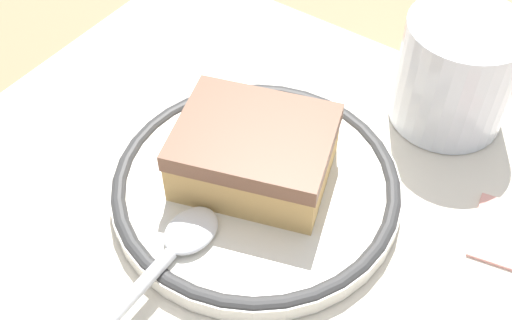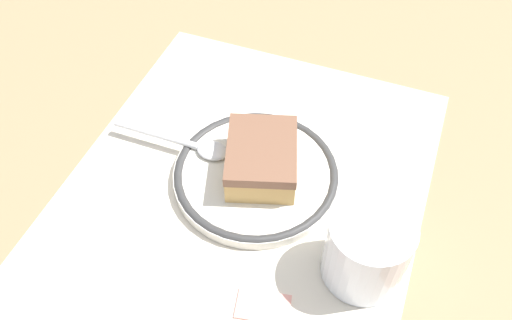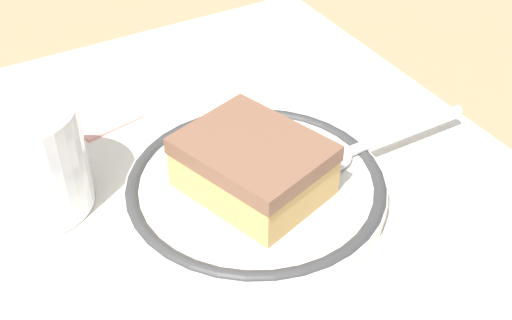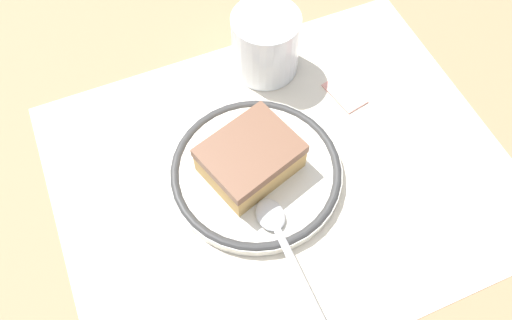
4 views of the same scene
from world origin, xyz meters
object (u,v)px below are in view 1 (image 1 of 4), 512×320
at_px(plate, 256,186).
at_px(cup, 454,79).
at_px(spoon, 158,267).
at_px(sugar_packet, 500,229).
at_px(cake_slice, 254,152).

relative_size(plate, cup, 2.31).
relative_size(spoon, sugar_packet, 2.83).
bearing_deg(cake_slice, cup, -119.27).
bearing_deg(cup, spoon, 70.88).
bearing_deg(spoon, cup, -109.12).
distance_m(cake_slice, cup, 0.15).
height_order(cake_slice, sugar_packet, cake_slice).
distance_m(spoon, sugar_packet, 0.20).
bearing_deg(sugar_packet, cup, -47.27).
bearing_deg(plate, spoon, 84.92).
relative_size(cake_slice, cup, 1.41).
bearing_deg(cake_slice, plate, 134.01).
relative_size(plate, spoon, 1.27).
bearing_deg(spoon, sugar_packet, -135.30).
relative_size(cup, sugar_packet, 1.56).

